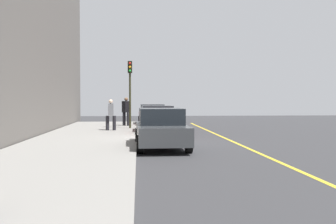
{
  "coord_description": "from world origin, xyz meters",
  "views": [
    {
      "loc": [
        16.4,
        -0.94,
        1.83
      ],
      "look_at": [
        0.3,
        0.3,
        1.33
      ],
      "focal_mm": 41.8,
      "sensor_mm": 36.0,
      "label": 1
    }
  ],
  "objects_px": {
    "pedestrian_black_coat": "(126,111)",
    "traffic_light_pole": "(130,82)",
    "parked_car_charcoal": "(161,128)",
    "parked_car_red": "(157,120)",
    "parked_car_maroon": "(152,115)",
    "pedestrian_grey_coat": "(111,114)"
  },
  "relations": [
    {
      "from": "parked_car_maroon",
      "to": "traffic_light_pole",
      "type": "xyz_separation_m",
      "value": [
        4.22,
        -1.47,
        2.1
      ]
    },
    {
      "from": "parked_car_maroon",
      "to": "pedestrian_black_coat",
      "type": "relative_size",
      "value": 2.54
    },
    {
      "from": "pedestrian_black_coat",
      "to": "parked_car_red",
      "type": "bearing_deg",
      "value": 21.09
    },
    {
      "from": "parked_car_maroon",
      "to": "traffic_light_pole",
      "type": "bearing_deg",
      "value": -19.16
    },
    {
      "from": "parked_car_charcoal",
      "to": "parked_car_maroon",
      "type": "bearing_deg",
      "value": 179.46
    },
    {
      "from": "parked_car_charcoal",
      "to": "pedestrian_black_coat",
      "type": "bearing_deg",
      "value": -171.48
    },
    {
      "from": "traffic_light_pole",
      "to": "parked_car_red",
      "type": "bearing_deg",
      "value": 32.69
    },
    {
      "from": "pedestrian_grey_coat",
      "to": "traffic_light_pole",
      "type": "bearing_deg",
      "value": 146.32
    },
    {
      "from": "parked_car_maroon",
      "to": "parked_car_red",
      "type": "xyz_separation_m",
      "value": [
        6.55,
        0.03,
        0.0
      ]
    },
    {
      "from": "parked_car_red",
      "to": "pedestrian_black_coat",
      "type": "relative_size",
      "value": 2.59
    },
    {
      "from": "parked_car_charcoal",
      "to": "pedestrian_grey_coat",
      "type": "xyz_separation_m",
      "value": [
        -7.1,
        -2.37,
        0.3
      ]
    },
    {
      "from": "parked_car_red",
      "to": "traffic_light_pole",
      "type": "bearing_deg",
      "value": -147.31
    },
    {
      "from": "parked_car_red",
      "to": "parked_car_maroon",
      "type": "bearing_deg",
      "value": -179.72
    },
    {
      "from": "pedestrian_grey_coat",
      "to": "parked_car_maroon",
      "type": "bearing_deg",
      "value": 156.59
    },
    {
      "from": "pedestrian_black_coat",
      "to": "traffic_light_pole",
      "type": "relative_size",
      "value": 0.46
    },
    {
      "from": "parked_car_charcoal",
      "to": "pedestrian_grey_coat",
      "type": "relative_size",
      "value": 2.51
    },
    {
      "from": "parked_car_red",
      "to": "traffic_light_pole",
      "type": "xyz_separation_m",
      "value": [
        -2.33,
        -1.5,
        2.1
      ]
    },
    {
      "from": "parked_car_red",
      "to": "traffic_light_pole",
      "type": "distance_m",
      "value": 3.48
    },
    {
      "from": "parked_car_maroon",
      "to": "parked_car_charcoal",
      "type": "distance_m",
      "value": 12.86
    },
    {
      "from": "pedestrian_grey_coat",
      "to": "parked_car_charcoal",
      "type": "bearing_deg",
      "value": 18.5
    },
    {
      "from": "parked_car_charcoal",
      "to": "pedestrian_black_coat",
      "type": "xyz_separation_m",
      "value": [
        -10.97,
        -1.64,
        0.38
      ]
    },
    {
      "from": "pedestrian_black_coat",
      "to": "traffic_light_pole",
      "type": "height_order",
      "value": "traffic_light_pole"
    }
  ]
}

